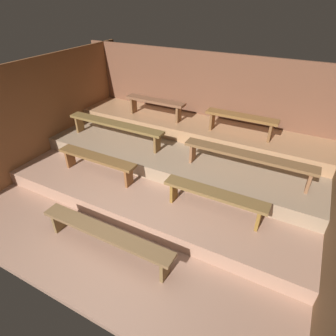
{
  "coord_description": "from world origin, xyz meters",
  "views": [
    {
      "loc": [
        2.14,
        -1.62,
        3.35
      ],
      "look_at": [
        0.15,
        2.15,
        0.61
      ],
      "focal_mm": 30.15,
      "sensor_mm": 36.0,
      "label": 1
    }
  ],
  "objects_px": {
    "bench_lower_right": "(215,196)",
    "bench_upper_left": "(155,103)",
    "bench_lower_left": "(97,160)",
    "bench_floor_center": "(105,234)",
    "bench_upper_right": "(241,119)",
    "bench_middle_left": "(115,126)",
    "bench_middle_right": "(248,157)"
  },
  "relations": [
    {
      "from": "bench_floor_center",
      "to": "bench_upper_left",
      "type": "distance_m",
      "value": 3.39
    },
    {
      "from": "bench_floor_center",
      "to": "bench_lower_right",
      "type": "xyz_separation_m",
      "value": [
        1.18,
        1.25,
        0.26
      ]
    },
    {
      "from": "bench_upper_left",
      "to": "bench_upper_right",
      "type": "distance_m",
      "value": 1.97
    },
    {
      "from": "bench_floor_center",
      "to": "bench_lower_right",
      "type": "height_order",
      "value": "bench_lower_right"
    },
    {
      "from": "bench_upper_left",
      "to": "bench_upper_right",
      "type": "height_order",
      "value": "same"
    },
    {
      "from": "bench_lower_left",
      "to": "bench_upper_right",
      "type": "bearing_deg",
      "value": 41.46
    },
    {
      "from": "bench_lower_right",
      "to": "bench_upper_left",
      "type": "bearing_deg",
      "value": 138.54
    },
    {
      "from": "bench_lower_right",
      "to": "bench_middle_right",
      "type": "distance_m",
      "value": 1.0
    },
    {
      "from": "bench_middle_left",
      "to": "bench_upper_right",
      "type": "bearing_deg",
      "value": 22.23
    },
    {
      "from": "bench_middle_left",
      "to": "bench_upper_right",
      "type": "relative_size",
      "value": 1.59
    },
    {
      "from": "bench_upper_right",
      "to": "bench_middle_right",
      "type": "bearing_deg",
      "value": -66.79
    },
    {
      "from": "bench_floor_center",
      "to": "bench_upper_left",
      "type": "relative_size",
      "value": 1.53
    },
    {
      "from": "bench_upper_left",
      "to": "bench_upper_right",
      "type": "xyz_separation_m",
      "value": [
        1.97,
        0.0,
        0.0
      ]
    },
    {
      "from": "bench_middle_left",
      "to": "bench_upper_right",
      "type": "height_order",
      "value": "bench_upper_right"
    },
    {
      "from": "bench_middle_right",
      "to": "bench_lower_left",
      "type": "bearing_deg",
      "value": -160.2
    },
    {
      "from": "bench_upper_right",
      "to": "bench_middle_left",
      "type": "bearing_deg",
      "value": -157.77
    },
    {
      "from": "bench_middle_left",
      "to": "bench_upper_left",
      "type": "distance_m",
      "value": 1.09
    },
    {
      "from": "bench_upper_left",
      "to": "bench_lower_left",
      "type": "bearing_deg",
      "value": -95.48
    },
    {
      "from": "bench_middle_right",
      "to": "bench_upper_left",
      "type": "xyz_separation_m",
      "value": [
        -2.39,
        0.98,
        0.25
      ]
    },
    {
      "from": "bench_middle_right",
      "to": "bench_upper_right",
      "type": "height_order",
      "value": "bench_upper_right"
    },
    {
      "from": "bench_floor_center",
      "to": "bench_lower_right",
      "type": "relative_size",
      "value": 1.32
    },
    {
      "from": "bench_lower_left",
      "to": "bench_upper_left",
      "type": "height_order",
      "value": "bench_upper_left"
    },
    {
      "from": "bench_floor_center",
      "to": "bench_middle_left",
      "type": "relative_size",
      "value": 0.96
    },
    {
      "from": "bench_middle_left",
      "to": "bench_middle_right",
      "type": "bearing_deg",
      "value": 0.0
    },
    {
      "from": "bench_lower_left",
      "to": "bench_upper_right",
      "type": "distance_m",
      "value": 2.92
    },
    {
      "from": "bench_lower_left",
      "to": "bench_lower_right",
      "type": "height_order",
      "value": "same"
    },
    {
      "from": "bench_middle_right",
      "to": "bench_lower_right",
      "type": "bearing_deg",
      "value": -104.31
    },
    {
      "from": "bench_lower_right",
      "to": "bench_upper_right",
      "type": "bearing_deg",
      "value": 95.48
    },
    {
      "from": "bench_lower_left",
      "to": "bench_lower_right",
      "type": "distance_m",
      "value": 2.34
    },
    {
      "from": "bench_lower_left",
      "to": "bench_upper_left",
      "type": "relative_size",
      "value": 1.16
    },
    {
      "from": "bench_floor_center",
      "to": "bench_upper_right",
      "type": "distance_m",
      "value": 3.4
    },
    {
      "from": "bench_upper_left",
      "to": "bench_upper_right",
      "type": "bearing_deg",
      "value": 0.0
    }
  ]
}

